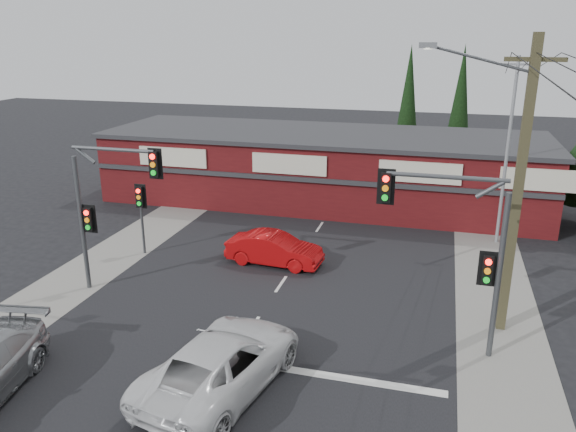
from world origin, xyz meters
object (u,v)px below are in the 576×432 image
(red_sedan, at_px, (274,249))
(utility_pole, at_px, (515,180))
(shop_building, at_px, (322,166))
(white_suv, at_px, (222,362))

(red_sedan, height_order, utility_pole, utility_pole)
(red_sedan, bearing_deg, shop_building, 5.20)
(utility_pole, bearing_deg, shop_building, 123.76)
(red_sedan, distance_m, utility_pole, 10.93)
(white_suv, relative_size, utility_pole, 0.60)
(red_sedan, bearing_deg, white_suv, -167.95)
(white_suv, height_order, red_sedan, white_suv)
(red_sedan, distance_m, shop_building, 10.66)
(white_suv, bearing_deg, utility_pole, -132.75)
(red_sedan, xyz_separation_m, utility_pole, (9.26, -3.44, 4.68))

